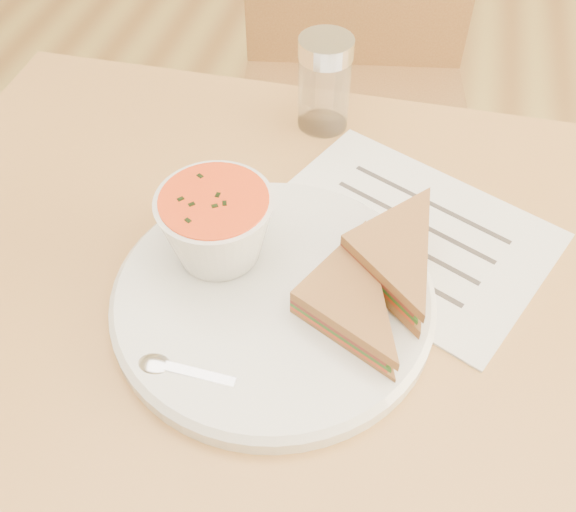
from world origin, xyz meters
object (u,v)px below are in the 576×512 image
(chair_far, at_px, (353,118))
(soup_bowl, at_px, (217,229))
(plate, at_px, (273,298))
(dining_table, at_px, (323,464))
(condiment_shaker, at_px, (324,84))

(chair_far, xyz_separation_m, soup_bowl, (-0.06, -0.61, 0.30))
(chair_far, height_order, plate, chair_far)
(dining_table, xyz_separation_m, soup_bowl, (-0.13, 0.02, 0.43))
(plate, bearing_deg, chair_far, 90.63)
(dining_table, xyz_separation_m, plate, (-0.06, -0.01, 0.38))
(condiment_shaker, bearing_deg, dining_table, -75.80)
(plate, distance_m, soup_bowl, 0.09)
(chair_far, relative_size, plate, 3.23)
(plate, height_order, condiment_shaker, condiment_shaker)
(condiment_shaker, bearing_deg, soup_bowl, -102.13)
(dining_table, height_order, plate, plate)
(soup_bowl, bearing_deg, condiment_shaker, 77.87)
(soup_bowl, distance_m, condiment_shaker, 0.26)
(chair_far, distance_m, soup_bowl, 0.68)
(soup_bowl, bearing_deg, dining_table, -9.83)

